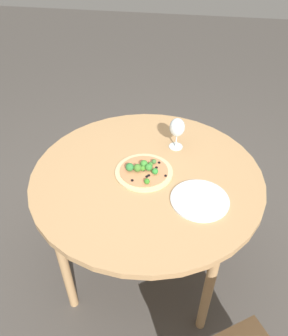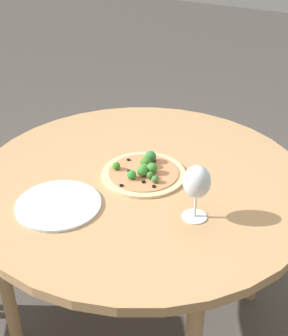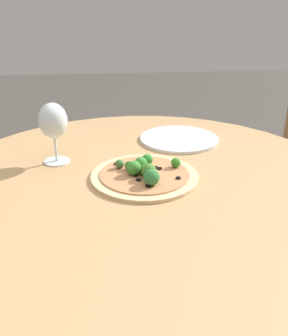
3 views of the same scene
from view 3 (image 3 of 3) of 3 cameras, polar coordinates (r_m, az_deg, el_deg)
dining_table at (r=1.10m, az=0.00°, el=-4.29°), size 1.20×1.20×0.77m
pizza at (r=1.05m, az=0.02°, el=-0.89°), size 0.30×0.30×0.06m
wine_glass at (r=1.14m, az=-13.69°, el=6.81°), size 0.09×0.09×0.19m
plate_near at (r=1.34m, az=5.36°, el=4.47°), size 0.28×0.28×0.01m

